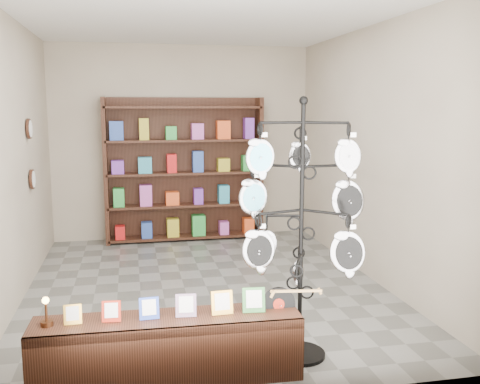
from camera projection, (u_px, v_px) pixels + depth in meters
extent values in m
plane|color=slate|center=(206.00, 286.00, 6.19)|extent=(5.00, 5.00, 0.00)
plane|color=#B7AB93|center=(183.00, 143.00, 8.37)|extent=(4.00, 0.00, 4.00)
plane|color=#B7AB93|center=(256.00, 191.00, 3.54)|extent=(4.00, 0.00, 4.00)
plane|color=#B7AB93|center=(14.00, 161.00, 5.56)|extent=(0.00, 5.00, 5.00)
plane|color=#B7AB93|center=(371.00, 154.00, 6.35)|extent=(0.00, 5.00, 5.00)
plane|color=white|center=(203.00, 18.00, 5.72)|extent=(5.00, 5.00, 0.00)
cylinder|color=black|center=(299.00, 354.00, 4.47)|extent=(0.53, 0.53, 0.03)
cylinder|color=black|center=(301.00, 234.00, 4.30)|extent=(0.04, 0.04, 2.08)
sphere|color=black|center=(304.00, 100.00, 4.14)|extent=(0.07, 0.07, 0.07)
ellipsoid|color=silver|center=(298.00, 272.00, 4.58)|extent=(0.11, 0.06, 0.22)
cube|color=tan|center=(296.00, 291.00, 4.08)|extent=(0.39, 0.08, 0.04)
cube|color=black|center=(169.00, 348.00, 4.04)|extent=(2.02, 0.47, 0.49)
cube|color=gold|center=(73.00, 314.00, 3.87)|extent=(0.13, 0.05, 0.15)
cube|color=#AF1F0E|center=(111.00, 311.00, 3.92)|extent=(0.14, 0.05, 0.16)
cube|color=#263FA5|center=(149.00, 308.00, 3.97)|extent=(0.15, 0.06, 0.16)
cube|color=#E54C33|center=(186.00, 305.00, 4.01)|extent=(0.16, 0.06, 0.17)
cube|color=gold|center=(222.00, 303.00, 4.06)|extent=(0.17, 0.06, 0.18)
cube|color=#337233|center=(254.00, 300.00, 4.10)|extent=(0.17, 0.06, 0.19)
cylinder|color=black|center=(279.00, 304.00, 4.19)|extent=(0.28, 0.07, 0.27)
cylinder|color=#AF1F0E|center=(279.00, 304.00, 4.19)|extent=(0.09, 0.03, 0.09)
cylinder|color=#492714|center=(47.00, 323.00, 3.85)|extent=(0.09, 0.09, 0.04)
cylinder|color=#492714|center=(46.00, 312.00, 3.84)|extent=(0.02, 0.02, 0.13)
sphere|color=#FFBF59|center=(46.00, 300.00, 3.82)|extent=(0.05, 0.05, 0.05)
cube|color=black|center=(184.00, 169.00, 8.38)|extent=(2.40, 0.04, 2.20)
cube|color=black|center=(106.00, 172.00, 7.99)|extent=(0.06, 0.36, 2.20)
cube|color=black|center=(259.00, 168.00, 8.46)|extent=(0.06, 0.36, 2.20)
cube|color=black|center=(186.00, 236.00, 8.39)|extent=(2.36, 0.36, 0.04)
cube|color=black|center=(185.00, 205.00, 8.31)|extent=(2.36, 0.36, 0.03)
cube|color=black|center=(185.00, 173.00, 8.23)|extent=(2.36, 0.36, 0.04)
cube|color=black|center=(184.00, 140.00, 8.15)|extent=(2.36, 0.36, 0.04)
cube|color=black|center=(184.00, 107.00, 8.07)|extent=(2.36, 0.36, 0.04)
cylinder|color=black|center=(29.00, 129.00, 6.29)|extent=(0.03, 0.24, 0.24)
cylinder|color=black|center=(32.00, 179.00, 6.38)|extent=(0.03, 0.24, 0.24)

